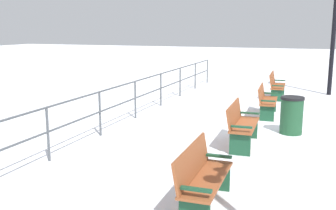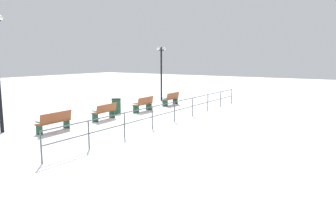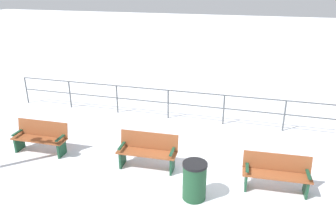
% 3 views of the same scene
% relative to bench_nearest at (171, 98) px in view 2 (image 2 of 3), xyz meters
% --- Properties ---
extents(ground_plane, '(80.00, 80.00, 0.00)m').
position_rel_bench_nearest_xyz_m(ground_plane, '(0.07, 4.81, -0.47)').
color(ground_plane, white).
rests_on(ground_plane, ground).
extents(bench_nearest, '(0.54, 1.58, 0.90)m').
position_rel_bench_nearest_xyz_m(bench_nearest, '(0.00, 0.00, 0.00)').
color(bench_nearest, brown).
rests_on(bench_nearest, ground).
extents(bench_second, '(0.59, 1.57, 0.92)m').
position_rel_bench_nearest_xyz_m(bench_second, '(-0.03, 3.20, 0.02)').
color(bench_second, brown).
rests_on(bench_second, ground).
extents(bench_third, '(0.57, 1.57, 0.87)m').
position_rel_bench_nearest_xyz_m(bench_third, '(0.12, 6.40, -0.01)').
color(bench_third, brown).
rests_on(bench_third, ground).
extents(bench_fourth, '(0.56, 1.70, 0.91)m').
position_rel_bench_nearest_xyz_m(bench_fourth, '(0.08, 9.61, 0.00)').
color(bench_fourth, brown).
rests_on(bench_fourth, ground).
extents(lamppost_near, '(0.25, 1.05, 4.13)m').
position_rel_bench_nearest_xyz_m(lamppost_near, '(1.92, -1.56, 2.28)').
color(lamppost_near, black).
rests_on(lamppost_near, ground).
extents(waterfront_railing, '(0.05, 15.65, 1.07)m').
position_rel_bench_nearest_xyz_m(waterfront_railing, '(-3.29, 4.81, 0.25)').
color(waterfront_railing, '#4C5156').
rests_on(waterfront_railing, ground).
extents(trash_bin, '(0.56, 0.56, 0.90)m').
position_rel_bench_nearest_xyz_m(trash_bin, '(0.93, 4.63, -0.02)').
color(trash_bin, '#1E4C2D').
rests_on(trash_bin, ground).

